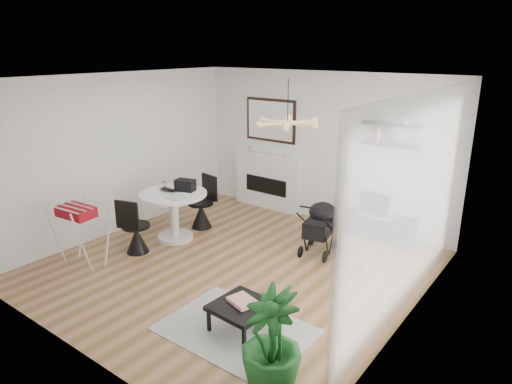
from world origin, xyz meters
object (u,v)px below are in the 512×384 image
Objects in this scene: tv_console at (380,226)px; dining_table at (174,209)px; coffee_table at (242,307)px; potted_plant at (271,342)px; stroller at (320,229)px; fireplace at (268,175)px; drying_rack at (82,233)px; crt_tv at (380,200)px.

tv_console is 1.01× the size of dining_table.
tv_console is 1.71× the size of coffee_table.
dining_table reaches higher than tv_console.
tv_console is 4.08m from potted_plant.
potted_plant is (1.13, -2.93, 0.14)m from stroller.
tv_console is at bearing 37.31° from dining_table.
fireplace is at bearing 136.11° from stroller.
drying_rack reaches higher than tv_console.
tv_console is at bearing 52.52° from stroller.
potted_plant is (3.33, -1.93, -0.02)m from dining_table.
stroller is at bearing 98.05° from coffee_table.
crt_tv is at bearing 87.02° from coffee_table.
fireplace reaches higher than potted_plant.
dining_table is (-2.71, -2.09, -0.13)m from crt_tv.
drying_rack is 0.92× the size of potted_plant.
tv_console is 0.46m from crt_tv.
stroller is 3.15m from potted_plant.
fireplace reaches higher than tv_console.
potted_plant is at bearing -12.40° from drying_rack.
fireplace is 3.31× the size of coffee_table.
crt_tv reaches higher than coffee_table.
coffee_table is at bearing -28.30° from dining_table.
drying_rack is 3.56m from stroller.
coffee_table is (2.90, 0.11, -0.21)m from drying_rack.
stroller reaches higher than dining_table.
coffee_table is (2.53, -1.36, -0.24)m from dining_table.
crt_tv is 4.07m from potted_plant.
dining_table is (-0.34, -2.22, -0.15)m from fireplace.
potted_plant is (0.62, -4.02, -0.15)m from crt_tv.
fireplace is 2.46m from tv_console.
tv_console is 1.17× the size of drying_rack.
fireplace is 1.94× the size of tv_console.
coffee_table is at bearing -93.64° from tv_console.
drying_rack is at bearing -146.66° from stroller.
fireplace is at bearing 125.72° from potted_plant.
tv_console is at bearing 86.36° from coffee_table.
tv_console is (2.41, -0.13, -0.48)m from fireplace.
fireplace is 2.25m from dining_table.
fireplace is 5.12m from potted_plant.
crt_tv is at bearing 98.77° from potted_plant.
fireplace is 2.45× the size of stroller.
potted_plant reaches higher than tv_console.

